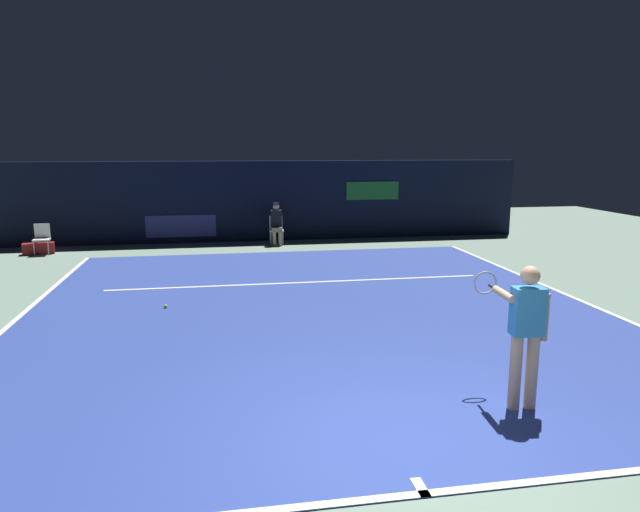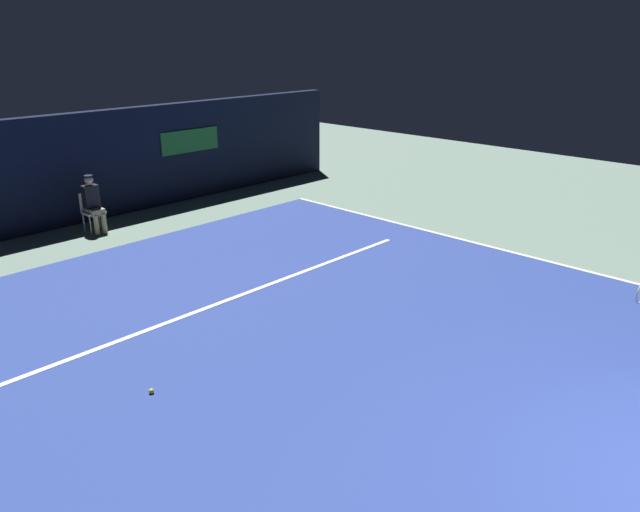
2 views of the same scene
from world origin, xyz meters
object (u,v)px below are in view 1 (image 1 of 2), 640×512
Objects in this scene: line_judge_on_chair at (276,223)px; tennis_ball at (166,306)px; courtside_chair_near at (42,237)px; tennis_player at (525,328)px; equipment_bag at (39,248)px.

line_judge_on_chair is 7.49m from tennis_ball.
line_judge_on_chair is at bearing 4.15° from courtside_chair_near.
tennis_ball is (3.97, -6.41, -0.46)m from courtside_chair_near.
line_judge_on_chair reaches higher than courtside_chair_near.
tennis_ball is at bearing 131.48° from tennis_player.
courtside_chair_near reaches higher than tennis_ball.
courtside_chair_near is 0.38m from equipment_bag.
equipment_bag is (-8.63, 11.61, -0.83)m from tennis_player.
line_judge_on_chair is (-1.69, 12.01, -0.30)m from tennis_player.
line_judge_on_chair reaches higher than tennis_ball.
tennis_player is 14.32m from courtside_chair_near.
equipment_bag is at bearing -176.71° from line_judge_on_chair.
courtside_chair_near is at bearing -175.85° from line_judge_on_chair.
tennis_player reaches higher than equipment_bag.
line_judge_on_chair is 6.81m from courtside_chair_near.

